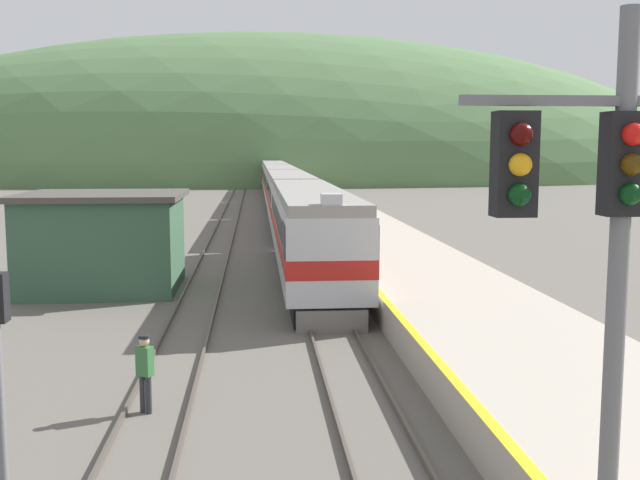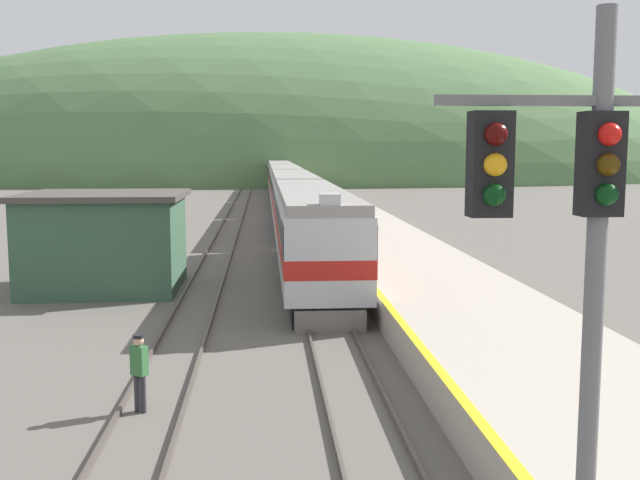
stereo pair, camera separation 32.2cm
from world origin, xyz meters
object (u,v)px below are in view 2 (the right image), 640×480
at_px(carriage_second, 293,199).
at_px(carriage_fourth, 281,177).
at_px(express_train_lead_car, 311,231).
at_px(signal_mast_main, 597,246).
at_px(carriage_third, 285,185).
at_px(carriage_fifth, 278,172).
at_px(track_worker, 139,368).

relative_size(carriage_second, carriage_fourth, 1.00).
bearing_deg(express_train_lead_car, signal_mast_main, -87.45).
xyz_separation_m(carriage_second, carriage_third, (0.00, 20.57, 0.00)).
xyz_separation_m(express_train_lead_car, carriage_fourth, (0.00, 62.19, -0.01)).
relative_size(express_train_lead_car, carriage_fifth, 1.03).
xyz_separation_m(carriage_third, signal_mast_main, (1.17, -67.90, 2.76)).
bearing_deg(carriage_fifth, carriage_second, -90.00).
distance_m(express_train_lead_car, signal_mast_main, 26.45).
bearing_deg(signal_mast_main, track_worker, 122.57).
distance_m(carriage_fifth, track_worker, 99.58).
bearing_deg(express_train_lead_car, carriage_fourth, 90.00).
distance_m(carriage_second, signal_mast_main, 47.43).
xyz_separation_m(carriage_fourth, carriage_fifth, (0.00, 20.57, 0.00)).
height_order(express_train_lead_car, carriage_fifth, express_train_lead_car).
height_order(carriage_fifth, track_worker, carriage_fifth).
bearing_deg(carriage_second, signal_mast_main, -88.58).
xyz_separation_m(carriage_third, carriage_fourth, (0.00, 20.57, 0.00)).
distance_m(express_train_lead_car, carriage_third, 41.62).
bearing_deg(signal_mast_main, express_train_lead_car, 92.55).
distance_m(carriage_second, carriage_fourth, 41.14).
bearing_deg(carriage_fourth, carriage_second, -90.00).
height_order(carriage_fourth, signal_mast_main, signal_mast_main).
distance_m(carriage_third, track_worker, 58.53).
relative_size(express_train_lead_car, carriage_fourth, 1.03).
distance_m(carriage_fourth, signal_mast_main, 88.52).
relative_size(carriage_third, carriage_fifth, 1.00).
xyz_separation_m(carriage_fourth, signal_mast_main, (1.17, -88.47, 2.76)).
bearing_deg(carriage_fourth, carriage_fifth, 90.00).
bearing_deg(signal_mast_main, carriage_fifth, 90.62).
height_order(carriage_fourth, carriage_fifth, same).
relative_size(express_train_lead_car, track_worker, 11.16).
bearing_deg(carriage_second, express_train_lead_car, -90.00).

